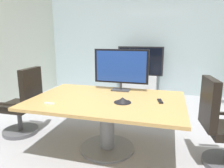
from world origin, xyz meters
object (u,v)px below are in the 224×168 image
object	(u,v)px
office_chair_left	(24,107)
remote_control	(160,101)
conference_table	(107,110)
conference_phone	(123,100)
office_chair_right	(221,130)
tv_monitor	(121,67)
wall_display_unit	(140,79)

from	to	relation	value
office_chair_left	remote_control	bearing A→B (deg)	87.65
conference_table	conference_phone	bearing A→B (deg)	-24.87
office_chair_right	office_chair_left	bearing A→B (deg)	80.58
tv_monitor	remote_control	xyz separation A→B (m)	(0.62, -0.45, -0.35)
office_chair_right	conference_phone	bearing A→B (deg)	88.03
office_chair_right	tv_monitor	bearing A→B (deg)	62.42
conference_table	remote_control	xyz separation A→B (m)	(0.70, 0.05, 0.17)
conference_phone	remote_control	distance (m)	0.49
conference_table	conference_phone	world-z (taller)	conference_phone
conference_table	office_chair_right	world-z (taller)	office_chair_right
office_chair_left	office_chair_right	size ratio (longest dim) A/B	1.00
wall_display_unit	remote_control	distance (m)	3.01
office_chair_right	wall_display_unit	size ratio (longest dim) A/B	0.83
office_chair_left	office_chair_right	xyz separation A→B (m)	(2.87, -0.10, 0.00)
conference_table	office_chair_left	distance (m)	1.44
office_chair_right	conference_phone	xyz separation A→B (m)	(-1.19, -0.11, 0.31)
office_chair_left	office_chair_right	distance (m)	2.87
conference_table	office_chair_right	size ratio (longest dim) A/B	1.86
remote_control	conference_phone	bearing A→B (deg)	-173.22
conference_table	office_chair_left	bearing A→B (deg)	175.92
office_chair_right	tv_monitor	world-z (taller)	tv_monitor
office_chair_left	wall_display_unit	bearing A→B (deg)	151.95
office_chair_left	conference_phone	world-z (taller)	office_chair_left
conference_table	wall_display_unit	bearing A→B (deg)	89.45
conference_phone	office_chair_right	bearing A→B (deg)	5.48
office_chair_left	tv_monitor	bearing A→B (deg)	103.80
office_chair_left	office_chair_right	world-z (taller)	same
tv_monitor	wall_display_unit	bearing A→B (deg)	91.07
office_chair_right	wall_display_unit	world-z (taller)	wall_display_unit
wall_display_unit	remote_control	world-z (taller)	wall_display_unit
tv_monitor	remote_control	distance (m)	0.84
conference_table	remote_control	size ratio (longest dim) A/B	11.92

